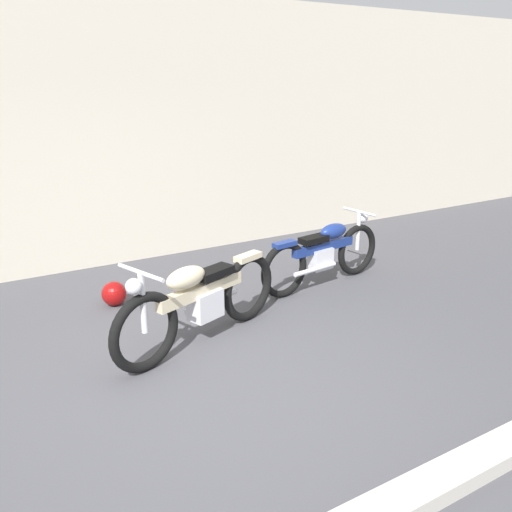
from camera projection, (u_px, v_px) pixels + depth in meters
The scene contains 5 objects.
ground_plane at pixel (216, 387), 4.40m from camera, with size 40.00×40.00×0.00m, color #47474C.
building_wall at pixel (89, 134), 6.83m from camera, with size 18.00×0.30×3.55m, color beige.
helmet at pixel (114, 294), 5.96m from camera, with size 0.28×0.28×0.28m, color maroon.
motorcycle_cream at pixel (200, 300), 5.00m from camera, with size 2.01×0.89×0.94m.
motorcycle_blue at pixel (324, 253), 6.47m from camera, with size 1.93×0.56×0.87m.
Camera 1 is at (-1.64, -3.47, 2.45)m, focal length 36.79 mm.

